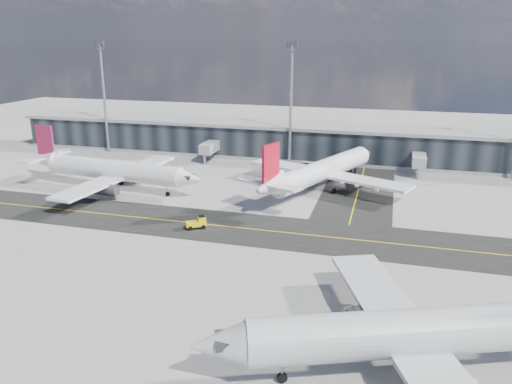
% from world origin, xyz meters
% --- Properties ---
extents(ground, '(300.00, 300.00, 0.00)m').
position_xyz_m(ground, '(0.00, 0.00, 0.00)').
color(ground, gray).
rests_on(ground, ground).
extents(taxiway_lanes, '(180.00, 63.00, 0.03)m').
position_xyz_m(taxiway_lanes, '(3.91, 10.74, 0.01)').
color(taxiway_lanes, black).
rests_on(taxiway_lanes, ground).
extents(terminal_concourse, '(152.00, 19.80, 8.80)m').
position_xyz_m(terminal_concourse, '(0.04, 54.93, 4.09)').
color(terminal_concourse, black).
rests_on(terminal_concourse, ground).
extents(floodlight_masts, '(102.50, 0.70, 28.90)m').
position_xyz_m(floodlight_masts, '(0.00, 48.00, 15.61)').
color(floodlight_masts, gray).
rests_on(floodlight_masts, ground).
extents(airliner_af, '(41.05, 35.07, 12.15)m').
position_xyz_m(airliner_af, '(-30.68, 17.80, 4.01)').
color(airliner_af, silver).
rests_on(airliner_af, ground).
extents(airliner_redtail, '(34.83, 40.32, 12.49)m').
position_xyz_m(airliner_redtail, '(10.71, 28.40, 4.13)').
color(airliner_redtail, silver).
rests_on(airliner_redtail, ground).
extents(airliner_near, '(42.21, 36.52, 13.00)m').
position_xyz_m(airliner_near, '(28.64, -26.41, 4.29)').
color(airliner_near, '#B7B9BB').
rests_on(airliner_near, ground).
extents(baggage_tug, '(3.57, 2.98, 2.03)m').
position_xyz_m(baggage_tug, '(-5.77, 2.06, 1.02)').
color(baggage_tug, '#FFE80D').
rests_on(baggage_tug, ground).
extents(service_van, '(5.46, 6.77, 1.71)m').
position_xyz_m(service_van, '(4.57, 44.00, 0.86)').
color(service_van, silver).
rests_on(service_van, ground).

